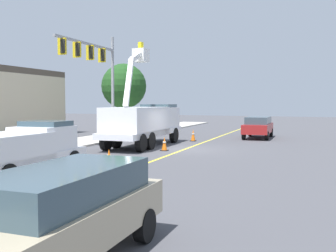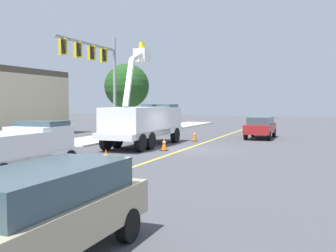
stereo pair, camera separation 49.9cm
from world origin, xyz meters
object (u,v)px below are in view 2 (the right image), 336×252
Objects in this scene: traffic_cone_mid_front at (106,158)px; traffic_cone_trailing at (195,135)px; passing_minivan at (261,126)px; traffic_cone_mid_rear at (164,144)px; trailing_sedan at (41,210)px; traffic_signal_mast at (97,65)px; utility_bucket_truck at (144,121)px; service_pickup_truck at (17,147)px.

traffic_cone_mid_front is 12.36m from traffic_cone_trailing.
passing_minivan is 10.98m from traffic_cone_mid_rear.
traffic_signal_mast reaches higher than trailing_sedan.
traffic_cone_mid_front is at bearing -162.76° from utility_bucket_truck.
trailing_sedan is (-17.25, -7.42, -0.64)m from utility_bucket_truck.
utility_bucket_truck is at bearing 146.64° from passing_minivan.
trailing_sedan is at bearing -147.28° from traffic_signal_mast.
service_pickup_truck is at bearing -176.07° from utility_bucket_truck.
traffic_cone_mid_front is 0.10× the size of traffic_signal_mast.
traffic_cone_mid_rear is at bearing 1.90° from traffic_cone_mid_front.
passing_minivan reaches higher than traffic_cone_mid_front.
service_pickup_truck is at bearing 152.77° from traffic_cone_mid_front.
traffic_signal_mast is (0.53, 4.01, 3.84)m from utility_bucket_truck.
utility_bucket_truck is at bearing 23.26° from trailing_sedan.
service_pickup_truck is 15.73m from traffic_cone_trailing.
traffic_cone_mid_rear is (-10.43, 3.39, -0.57)m from passing_minivan.
service_pickup_truck is at bearing 176.20° from traffic_cone_trailing.
traffic_signal_mast is at bearing 69.73° from traffic_cone_mid_rear.
trailing_sedan is (-25.88, -1.73, 0.00)m from passing_minivan.
passing_minivan is 17.00m from traffic_cone_mid_front.
traffic_signal_mast reaches higher than traffic_cone_mid_front.
utility_bucket_truck reaches higher than passing_minivan.
service_pickup_truck is (-11.40, -0.78, -0.49)m from utility_bucket_truck.
traffic_cone_mid_front is at bearing 28.14° from trailing_sedan.
traffic_cone_trailing is at bearing 3.14° from traffic_cone_mid_front.
passing_minivan is 1.00× the size of trailing_sedan.
traffic_signal_mast is (2.33, 6.31, 5.05)m from traffic_cone_mid_rear.
traffic_cone_mid_front is 0.92× the size of traffic_cone_trailing.
service_pickup_truck reaches higher than traffic_cone_trailing.
passing_minivan is at bearing -13.74° from service_pickup_truck.
service_pickup_truck is at bearing 166.26° from passing_minivan.
traffic_signal_mast is at bearing 21.89° from service_pickup_truck.
utility_bucket_truck is 4.80m from traffic_cone_trailing.
traffic_signal_mast reaches higher than traffic_cone_mid_rear.
passing_minivan is 5.84m from traffic_cone_trailing.
traffic_cone_mid_front is at bearing 169.22° from passing_minivan.
service_pickup_truck is 6.59× the size of traffic_cone_trailing.
traffic_cone_mid_front is (-16.69, 3.18, -0.58)m from passing_minivan.
utility_bucket_truck is 5.58m from traffic_signal_mast.
traffic_cone_trailing is at bearing 4.42° from traffic_cone_mid_rear.
traffic_cone_trailing is (4.28, -1.82, -1.18)m from utility_bucket_truck.
trailing_sedan reaches higher than traffic_cone_trailing.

